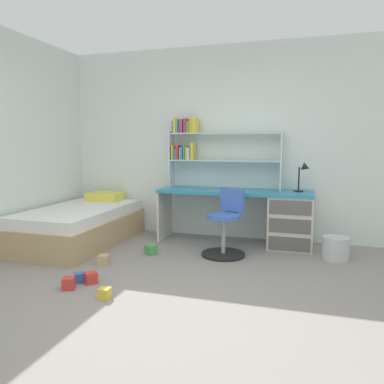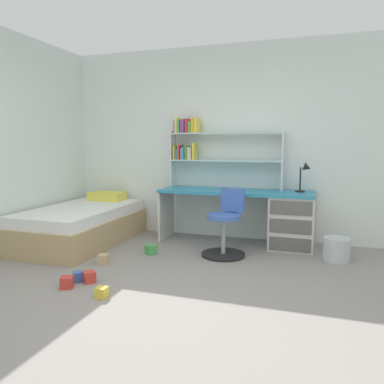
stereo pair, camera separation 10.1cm
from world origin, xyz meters
TOP-DOWN VIEW (x-y plane):
  - ground_plane at (0.00, 0.00)m, footprint 5.67×5.87m
  - room_shell at (-1.20, 1.21)m, footprint 5.67×5.87m
  - desk at (0.72, 2.12)m, footprint 2.02×0.59m
  - bookshelf_hutch at (-0.26, 2.29)m, footprint 1.55×0.22m
  - desk_lamp at (1.06, 2.18)m, footprint 0.20×0.17m
  - swivel_chair at (0.18, 1.53)m, footprint 0.52×0.52m
  - bed_platform at (-1.79, 1.50)m, footprint 1.05×1.85m
  - waste_bin at (1.44, 1.73)m, footprint 0.30×0.30m
  - toy_block_blue_0 at (-0.97, 0.25)m, footprint 0.13×0.13m
  - toy_block_natural_1 at (-1.02, 0.79)m, footprint 0.12×0.12m
  - toy_block_yellow_2 at (-0.54, -0.02)m, footprint 0.10×0.10m
  - toy_block_red_3 at (-0.97, 0.07)m, footprint 0.14×0.14m
  - toy_block_green_4 at (-0.67, 1.29)m, footprint 0.16×0.16m
  - toy_block_red_5 at (-0.85, 0.26)m, footprint 0.15×0.15m

SIDE VIEW (x-z plane):
  - ground_plane at x=0.00m, z-range -0.02..0.00m
  - toy_block_yellow_2 at x=-0.54m, z-range 0.00..0.09m
  - toy_block_blue_0 at x=-0.97m, z-range 0.00..0.09m
  - toy_block_red_5 at x=-0.85m, z-range 0.00..0.11m
  - toy_block_red_3 at x=-0.97m, z-range 0.00..0.11m
  - toy_block_natural_1 at x=-1.02m, z-range 0.00..0.11m
  - toy_block_green_4 at x=-0.67m, z-range 0.00..0.12m
  - waste_bin at x=1.44m, z-range 0.00..0.27m
  - bed_platform at x=-1.79m, z-range -0.06..0.55m
  - swivel_chair at x=0.18m, z-range -0.08..0.71m
  - desk at x=0.72m, z-range 0.04..0.76m
  - desk_lamp at x=1.06m, z-range 0.78..1.16m
  - bookshelf_hutch at x=-0.26m, z-range 0.82..1.79m
  - room_shell at x=-1.20m, z-range 0.00..2.68m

